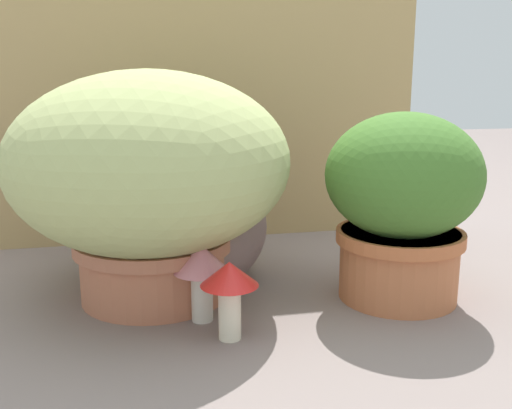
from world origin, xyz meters
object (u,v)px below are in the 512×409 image
object	(u,v)px
leafy_planter	(402,200)
cat	(223,225)
grass_planter	(150,174)
mushroom_ornament_red	(229,284)
mushroom_ornament_pink	(201,266)

from	to	relation	value
leafy_planter	cat	distance (m)	0.37
grass_planter	mushroom_ornament_red	distance (m)	0.29
leafy_planter	mushroom_ornament_red	xyz separation A→B (m)	(-0.35, -0.11, -0.10)
cat	mushroom_ornament_red	world-z (taller)	cat
grass_planter	cat	bearing A→B (deg)	23.27
leafy_planter	mushroom_ornament_pink	bearing A→B (deg)	-175.59
grass_planter	mushroom_ornament_red	xyz separation A→B (m)	(0.11, -0.22, -0.15)
cat	mushroom_ornament_red	bearing A→B (deg)	-96.80
grass_planter	leafy_planter	size ratio (longest dim) A/B	1.46
leafy_planter	mushroom_ornament_red	distance (m)	0.38
mushroom_ornament_red	grass_planter	bearing A→B (deg)	117.72
leafy_planter	cat	size ratio (longest dim) A/B	1.05
leafy_planter	cat	bearing A→B (deg)	152.28
cat	mushroom_ornament_pink	size ratio (longest dim) A/B	2.45
leafy_planter	mushroom_ornament_red	world-z (taller)	leafy_planter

